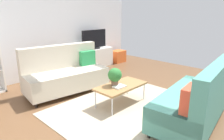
{
  "coord_description": "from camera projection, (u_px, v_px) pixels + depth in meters",
  "views": [
    {
      "loc": [
        -3.0,
        -2.69,
        1.88
      ],
      "look_at": [
        0.04,
        0.22,
        0.65
      ],
      "focal_mm": 32.53,
      "sensor_mm": 36.0,
      "label": 1
    }
  ],
  "objects": [
    {
      "name": "potted_plant",
      "position": [
        115.0,
        76.0,
        4.07
      ],
      "size": [
        0.28,
        0.28,
        0.37
      ],
      "color": "brown",
      "rests_on": "coffee_table"
    },
    {
      "name": "table_book_0",
      "position": [
        119.0,
        86.0,
        4.03
      ],
      "size": [
        0.25,
        0.19,
        0.03
      ],
      "primitive_type": "cube",
      "rotation": [
        0.0,
        0.0,
        -0.06
      ],
      "color": "silver",
      "rests_on": "coffee_table"
    },
    {
      "name": "tv_console",
      "position": [
        94.0,
        58.0,
        6.97
      ],
      "size": [
        1.4,
        0.44,
        0.64
      ],
      "primitive_type": "cube",
      "color": "silver",
      "rests_on": "ground_plane"
    },
    {
      "name": "wall_far",
      "position": [
        47.0,
        26.0,
        5.85
      ],
      "size": [
        6.4,
        0.12,
        2.9
      ],
      "primitive_type": "cube",
      "color": "silver",
      "rests_on": "ground_plane"
    },
    {
      "name": "bottle_0",
      "position": [
        90.0,
        47.0,
        6.68
      ],
      "size": [
        0.06,
        0.06,
        0.21
      ],
      "primitive_type": "cylinder",
      "color": "#262626",
      "rests_on": "tv_console"
    },
    {
      "name": "couch_beige",
      "position": [
        66.0,
        74.0,
        4.82
      ],
      "size": [
        2.0,
        1.09,
        1.1
      ],
      "rotation": [
        0.0,
        0.0,
        3.0
      ],
      "color": "beige",
      "rests_on": "ground_plane"
    },
    {
      "name": "area_rug",
      "position": [
        126.0,
        107.0,
        4.1
      ],
      "size": [
        2.9,
        2.2,
        0.01
      ],
      "primitive_type": "cube",
      "color": "tan",
      "rests_on": "ground_plane"
    },
    {
      "name": "vase_0",
      "position": [
        79.0,
        49.0,
        6.5
      ],
      "size": [
        0.12,
        0.12,
        0.14
      ],
      "primitive_type": "cylinder",
      "color": "silver",
      "rests_on": "tv_console"
    },
    {
      "name": "storage_trunk",
      "position": [
        118.0,
        56.0,
        7.7
      ],
      "size": [
        0.52,
        0.4,
        0.44
      ],
      "primitive_type": "cube",
      "color": "orange",
      "rests_on": "ground_plane"
    },
    {
      "name": "couch_green",
      "position": [
        196.0,
        100.0,
        3.4
      ],
      "size": [
        1.98,
        1.04,
        1.1
      ],
      "rotation": [
        0.0,
        0.0,
        0.11
      ],
      "color": "teal",
      "rests_on": "ground_plane"
    },
    {
      "name": "tv",
      "position": [
        94.0,
        40.0,
        6.78
      ],
      "size": [
        1.0,
        0.2,
        0.64
      ],
      "color": "black",
      "rests_on": "tv_console"
    },
    {
      "name": "ground_plane",
      "position": [
        118.0,
        101.0,
        4.4
      ],
      "size": [
        7.68,
        7.68,
        0.0
      ],
      "primitive_type": "plane",
      "color": "brown"
    },
    {
      "name": "coffee_table",
      "position": [
        121.0,
        86.0,
        4.16
      ],
      "size": [
        1.1,
        0.56,
        0.42
      ],
      "color": "#9E7042",
      "rests_on": "ground_plane"
    },
    {
      "name": "vase_1",
      "position": [
        84.0,
        48.0,
        6.62
      ],
      "size": [
        0.12,
        0.12,
        0.16
      ],
      "primitive_type": "cylinder",
      "color": "#33B29E",
      "rests_on": "tv_console"
    }
  ]
}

